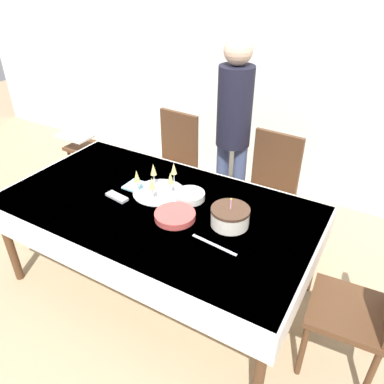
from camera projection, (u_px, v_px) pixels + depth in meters
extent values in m
plane|color=tan|center=(161.00, 282.00, 2.87)|extent=(12.00, 12.00, 0.00)
cube|color=silver|center=(265.00, 56.00, 3.48)|extent=(8.00, 0.05, 2.70)
cube|color=silver|center=(156.00, 206.00, 2.50)|extent=(2.08, 1.14, 0.03)
cube|color=silver|center=(157.00, 217.00, 2.55)|extent=(2.11, 1.17, 0.21)
cylinder|color=#51331E|center=(9.00, 243.00, 2.74)|extent=(0.06, 0.06, 0.69)
cylinder|color=#51331E|center=(260.00, 368.00, 1.90)|extent=(0.06, 0.06, 0.69)
cylinder|color=#51331E|center=(104.00, 182.00, 3.49)|extent=(0.06, 0.06, 0.69)
cylinder|color=#51331E|center=(314.00, 253.00, 2.64)|extent=(0.06, 0.06, 0.69)
cube|color=#51331E|center=(167.00, 172.00, 3.44)|extent=(0.45, 0.45, 0.04)
cube|color=#51331E|center=(179.00, 138.00, 3.43)|extent=(0.40, 0.07, 0.50)
cylinder|color=#51331E|center=(172.00, 209.00, 3.35)|extent=(0.04, 0.04, 0.42)
cylinder|color=#51331E|center=(141.00, 196.00, 3.52)|extent=(0.04, 0.04, 0.42)
cylinder|color=#51331E|center=(194.00, 191.00, 3.60)|extent=(0.04, 0.04, 0.42)
cylinder|color=#51331E|center=(165.00, 181.00, 3.78)|extent=(0.04, 0.04, 0.42)
cube|color=#51331E|center=(263.00, 201.00, 3.04)|extent=(0.44, 0.44, 0.04)
cube|color=#51331E|center=(276.00, 162.00, 3.03)|extent=(0.40, 0.06, 0.50)
cylinder|color=#51331E|center=(272.00, 243.00, 2.95)|extent=(0.04, 0.04, 0.42)
cylinder|color=#51331E|center=(232.00, 227.00, 3.12)|extent=(0.04, 0.04, 0.42)
cylinder|color=#51331E|center=(289.00, 220.00, 3.20)|extent=(0.04, 0.04, 0.42)
cylinder|color=#51331E|center=(251.00, 207.00, 3.37)|extent=(0.04, 0.04, 0.42)
cube|color=#51331E|center=(348.00, 311.00, 2.08)|extent=(0.45, 0.45, 0.04)
cylinder|color=#51331E|center=(302.00, 350.00, 2.14)|extent=(0.04, 0.04, 0.42)
cylinder|color=#51331E|center=(314.00, 306.00, 2.41)|extent=(0.04, 0.04, 0.42)
cylinder|color=#51331E|center=(370.00, 376.00, 2.00)|extent=(0.04, 0.04, 0.42)
cylinder|color=#51331E|center=(375.00, 326.00, 2.28)|extent=(0.04, 0.04, 0.42)
cylinder|color=silver|center=(230.00, 218.00, 2.28)|extent=(0.23, 0.23, 0.10)
cylinder|color=#4C3323|center=(230.00, 210.00, 2.24)|extent=(0.24, 0.24, 0.02)
cylinder|color=pink|center=(231.00, 205.00, 2.22)|extent=(0.01, 0.01, 0.06)
sphere|color=#F9CC4C|center=(231.00, 199.00, 2.20)|extent=(0.01, 0.01, 0.01)
cylinder|color=silver|center=(159.00, 192.00, 2.62)|extent=(0.36, 0.36, 0.01)
cylinder|color=silver|center=(171.00, 194.00, 2.58)|extent=(0.05, 0.05, 0.00)
cylinder|color=silver|center=(171.00, 189.00, 2.56)|extent=(0.01, 0.01, 0.08)
cone|color=#E0CC72|center=(170.00, 178.00, 2.52)|extent=(0.04, 0.04, 0.08)
cylinder|color=silver|center=(174.00, 184.00, 2.70)|extent=(0.05, 0.05, 0.00)
cylinder|color=silver|center=(174.00, 179.00, 2.68)|extent=(0.01, 0.01, 0.08)
cone|color=#E0CC72|center=(174.00, 168.00, 2.63)|extent=(0.04, 0.04, 0.08)
cylinder|color=silver|center=(154.00, 185.00, 2.69)|extent=(0.05, 0.05, 0.00)
cylinder|color=silver|center=(154.00, 180.00, 2.66)|extent=(0.01, 0.01, 0.08)
cone|color=#E0CC72|center=(153.00, 169.00, 2.62)|extent=(0.04, 0.04, 0.08)
cylinder|color=silver|center=(138.00, 192.00, 2.61)|extent=(0.05, 0.05, 0.00)
cylinder|color=silver|center=(138.00, 187.00, 2.58)|extent=(0.01, 0.01, 0.08)
cone|color=#E0CC72|center=(137.00, 176.00, 2.54)|extent=(0.04, 0.04, 0.08)
cylinder|color=silver|center=(153.00, 200.00, 2.52)|extent=(0.05, 0.05, 0.00)
cylinder|color=silver|center=(153.00, 194.00, 2.50)|extent=(0.01, 0.01, 0.08)
cone|color=#E0CC72|center=(152.00, 183.00, 2.46)|extent=(0.04, 0.04, 0.08)
cylinder|color=#CC4C47|center=(175.00, 218.00, 2.35)|extent=(0.26, 0.26, 0.01)
cylinder|color=#CC4C47|center=(175.00, 217.00, 2.35)|extent=(0.26, 0.26, 0.01)
cylinder|color=#CC4C47|center=(175.00, 216.00, 2.35)|extent=(0.26, 0.26, 0.01)
cylinder|color=#CC4C47|center=(175.00, 215.00, 2.34)|extent=(0.26, 0.26, 0.01)
cylinder|color=#CC4C47|center=(175.00, 214.00, 2.34)|extent=(0.26, 0.26, 0.01)
cylinder|color=#CC4C47|center=(175.00, 213.00, 2.34)|extent=(0.26, 0.26, 0.01)
cylinder|color=silver|center=(190.00, 198.00, 2.55)|extent=(0.21, 0.21, 0.01)
cylinder|color=silver|center=(190.00, 198.00, 2.54)|extent=(0.21, 0.21, 0.01)
cylinder|color=silver|center=(190.00, 197.00, 2.54)|extent=(0.21, 0.21, 0.01)
cylinder|color=silver|center=(190.00, 196.00, 2.54)|extent=(0.21, 0.21, 0.01)
cylinder|color=silver|center=(190.00, 195.00, 2.53)|extent=(0.21, 0.21, 0.01)
cylinder|color=silver|center=(190.00, 194.00, 2.53)|extent=(0.21, 0.21, 0.01)
cylinder|color=silver|center=(190.00, 193.00, 2.52)|extent=(0.21, 0.21, 0.01)
cube|color=silver|center=(214.00, 245.00, 2.13)|extent=(0.30, 0.05, 0.00)
cube|color=silver|center=(117.00, 197.00, 2.55)|extent=(0.18, 0.08, 0.02)
cube|color=#8CC6E0|center=(136.00, 186.00, 2.68)|extent=(0.15, 0.15, 0.01)
cylinder|color=#3F4C72|center=(222.00, 183.00, 3.36)|extent=(0.11, 0.11, 0.80)
cylinder|color=#3F4C72|center=(238.00, 188.00, 3.29)|extent=(0.11, 0.11, 0.80)
cylinder|color=black|center=(235.00, 107.00, 2.95)|extent=(0.28, 0.28, 0.64)
sphere|color=#D8B293|center=(238.00, 50.00, 2.72)|extent=(0.22, 0.22, 0.22)
cube|color=#51331E|center=(84.00, 147.00, 3.67)|extent=(0.30, 0.30, 0.03)
cube|color=silver|center=(74.00, 136.00, 3.51)|extent=(0.33, 0.20, 0.02)
cylinder|color=#51331E|center=(73.00, 174.00, 3.78)|extent=(0.03, 0.03, 0.54)
cylinder|color=#51331E|center=(89.00, 179.00, 3.69)|extent=(0.03, 0.03, 0.54)
cylinder|color=#51331E|center=(88.00, 165.00, 3.94)|extent=(0.03, 0.03, 0.54)
cylinder|color=#51331E|center=(104.00, 170.00, 3.85)|extent=(0.03, 0.03, 0.54)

